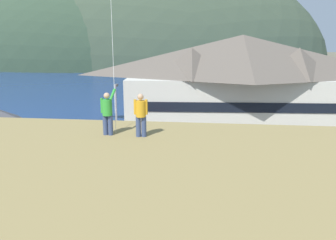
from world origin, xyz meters
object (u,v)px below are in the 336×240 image
object	(u,v)px
wharf_dock	(168,104)
person_companion	(141,114)
harbor_lodge	(241,79)
person_kite_flyer	(107,112)
parked_car_mid_row_near	(86,157)
parked_car_front_row_silver	(146,185)
parked_car_back_row_left	(141,157)
parking_light_pole	(116,114)
parked_car_lone_by_shed	(76,190)
moored_boat_wharfside	(152,98)
parked_car_corner_spot	(222,188)
parked_car_mid_row_far	(224,157)

from	to	relation	value
wharf_dock	person_companion	bearing A→B (deg)	-85.07
harbor_lodge	person_kite_flyer	bearing A→B (deg)	-105.99
parked_car_mid_row_near	parked_car_front_row_silver	xyz separation A→B (m)	(6.06, -4.87, 0.00)
wharf_dock	parked_car_back_row_left	bearing A→B (deg)	-88.32
wharf_dock	person_companion	distance (m)	42.24
parked_car_back_row_left	parking_light_pole	bearing A→B (deg)	129.38
wharf_dock	parked_car_lone_by_shed	xyz separation A→B (m)	(-2.21, -34.72, 0.71)
harbor_lodge	moored_boat_wharfside	size ratio (longest dim) A/B	5.06
moored_boat_wharfside	person_kite_flyer	xyz separation A→B (m)	(5.42, -44.33, 7.14)
parked_car_lone_by_shed	parking_light_pole	xyz separation A→B (m)	(-0.00, 10.57, 2.85)
parked_car_front_row_silver	person_companion	size ratio (longest dim) A/B	2.44
moored_boat_wharfside	parked_car_corner_spot	size ratio (longest dim) A/B	1.37
moored_boat_wharfside	parked_car_corner_spot	bearing A→B (deg)	-73.78
harbor_lodge	wharf_dock	xyz separation A→B (m)	(-10.46, 12.44, -5.66)
harbor_lodge	parking_light_pole	distance (m)	17.37
parked_car_mid_row_near	person_kite_flyer	world-z (taller)	person_kite_flyer
parked_car_back_row_left	parking_light_pole	xyz separation A→B (m)	(-3.03, 3.69, 2.85)
parked_car_mid_row_far	parked_car_back_row_left	world-z (taller)	same
person_companion	parked_car_lone_by_shed	bearing A→B (deg)	130.81
wharf_dock	person_companion	world-z (taller)	person_companion
wharf_dock	parked_car_back_row_left	world-z (taller)	parked_car_back_row_left
wharf_dock	parked_car_corner_spot	world-z (taller)	parked_car_corner_spot
moored_boat_wharfside	person_kite_flyer	distance (m)	45.22
parked_car_mid_row_far	parking_light_pole	xyz separation A→B (m)	(-9.99, 3.02, 2.85)
moored_boat_wharfside	person_companion	distance (m)	45.51
parked_car_lone_by_shed	harbor_lodge	bearing A→B (deg)	60.38
parked_car_mid_row_near	parking_light_pole	size ratio (longest dim) A/B	0.65
parking_light_pole	person_companion	size ratio (longest dim) A/B	3.77
parked_car_back_row_left	parked_car_lone_by_shed	size ratio (longest dim) A/B	1.00
parked_car_back_row_left	parked_car_corner_spot	bearing A→B (deg)	-40.19
parked_car_corner_spot	parking_light_pole	xyz separation A→B (m)	(-9.56, 9.20, 2.85)
wharf_dock	person_kite_flyer	distance (m)	42.04
parked_car_front_row_silver	harbor_lodge	bearing A→B (deg)	68.59
parked_car_corner_spot	parked_car_lone_by_shed	size ratio (longest dim) A/B	1.00
wharf_dock	parked_car_lone_by_shed	world-z (taller)	parked_car_lone_by_shed
parked_car_mid_row_near	person_kite_flyer	xyz separation A→B (m)	(5.98, -12.83, 6.80)
harbor_lodge	parked_car_back_row_left	xyz separation A→B (m)	(-9.64, -15.39, -4.95)
person_kite_flyer	person_companion	xyz separation A→B (m)	(1.39, -0.10, -0.02)
parked_car_mid_row_near	person_kite_flyer	bearing A→B (deg)	-65.02
parked_car_back_row_left	parked_car_front_row_silver	bearing A→B (deg)	-75.35
moored_boat_wharfside	parked_car_mid_row_far	world-z (taller)	moored_boat_wharfside
parked_car_back_row_left	parked_car_lone_by_shed	world-z (taller)	same
person_kite_flyer	parked_car_back_row_left	bearing A→B (deg)	95.79
parked_car_back_row_left	person_kite_flyer	distance (m)	15.16
parked_car_mid_row_near	person_companion	bearing A→B (deg)	-60.33
person_companion	parked_car_corner_spot	bearing A→B (deg)	64.96
parked_car_mid_row_near	parking_light_pole	world-z (taller)	parking_light_pole
parked_car_corner_spot	parking_light_pole	size ratio (longest dim) A/B	0.65
wharf_dock	parked_car_front_row_silver	bearing A→B (deg)	-86.13
parked_car_mid_row_far	parked_car_mid_row_near	size ratio (longest dim) A/B	0.99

